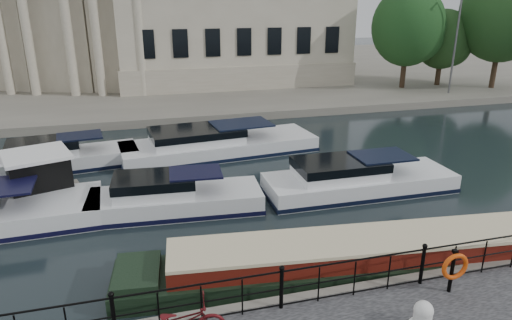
{
  "coord_description": "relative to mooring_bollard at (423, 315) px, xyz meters",
  "views": [
    {
      "loc": [
        -3.12,
        -11.34,
        7.9
      ],
      "look_at": [
        0.5,
        2.0,
        3.0
      ],
      "focal_mm": 32.0,
      "sensor_mm": 36.0,
      "label": 1
    }
  ],
  "objects": [
    {
      "name": "mooring_bollard",
      "position": [
        0.0,
        0.0,
        0.0
      ],
      "size": [
        0.61,
        0.61,
        0.69
      ],
      "color": "silver",
      "rests_on": "near_quay"
    },
    {
      "name": "far_bank",
      "position": [
        -3.01,
        42.79,
        -0.6
      ],
      "size": [
        120.0,
        42.0,
        0.55
      ],
      "primitive_type": "cube",
      "color": "#6B665B",
      "rests_on": "ground_plane"
    },
    {
      "name": "civic_building",
      "position": [
        -4.0,
        38.5,
        6.17
      ],
      "size": [
        53.55,
        31.84,
        16.85
      ],
      "color": "#ADA38C",
      "rests_on": "far_bank"
    },
    {
      "name": "lamp_posts",
      "position": [
        22.99,
        24.49,
        3.93
      ],
      "size": [
        8.24,
        1.55,
        8.07
      ],
      "color": "#59595B",
      "rests_on": "far_bank"
    },
    {
      "name": "life_ring_post",
      "position": [
        1.52,
        0.95,
        0.46
      ],
      "size": [
        0.77,
        0.2,
        1.25
      ],
      "color": "black",
      "rests_on": "near_quay"
    },
    {
      "name": "ground_plane",
      "position": [
        -3.01,
        3.79,
        -0.87
      ],
      "size": [
        160.0,
        160.0,
        0.0
      ],
      "primitive_type": "plane",
      "color": "black",
      "rests_on": "ground"
    },
    {
      "name": "trees",
      "position": [
        21.36,
        26.32,
        4.94
      ],
      "size": [
        14.13,
        8.69,
        10.05
      ],
      "color": "black",
      "rests_on": "far_bank"
    },
    {
      "name": "narrowboat",
      "position": [
        0.54,
        3.13,
        -0.51
      ],
      "size": [
        15.69,
        3.71,
        1.57
      ],
      "rotation": [
        0.0,
        0.0,
        -0.11
      ],
      "color": "black",
      "rests_on": "ground_plane"
    },
    {
      "name": "cabin_cruisers",
      "position": [
        -5.32,
        11.8,
        -0.5
      ],
      "size": [
        24.46,
        10.07,
        1.99
      ],
      "color": "silver",
      "rests_on": "ground_plane"
    },
    {
      "name": "railing",
      "position": [
        -3.01,
        1.54,
        0.33
      ],
      "size": [
        24.14,
        0.14,
        1.22
      ],
      "color": "black",
      "rests_on": "near_quay"
    },
    {
      "name": "harbour_hut",
      "position": [
        -10.1,
        11.29,
        0.08
      ],
      "size": [
        3.97,
        3.62,
        2.2
      ],
      "rotation": [
        0.0,
        0.0,
        0.31
      ],
      "color": "#6B665B",
      "rests_on": "ground_plane"
    }
  ]
}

